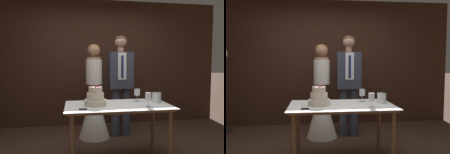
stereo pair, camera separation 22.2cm
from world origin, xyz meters
TOP-DOWN VIEW (x-y plane):
  - wall_back at (0.00, 1.95)m, footprint 5.43×0.12m
  - cake_table at (0.14, 0.12)m, footprint 1.41×0.80m
  - tiered_cake at (-0.16, 0.13)m, footprint 0.29×0.29m
  - cake_knife at (-0.25, -0.13)m, footprint 0.46×0.06m
  - wine_glass_near at (0.50, -0.08)m, footprint 0.08×0.08m
  - wine_glass_middle at (0.46, 0.31)m, footprint 0.08×0.08m
  - hurricane_candle at (0.71, 0.19)m, footprint 0.13×0.13m
  - bride at (-0.10, 1.07)m, footprint 0.54×0.54m
  - groom at (0.38, 1.07)m, footprint 0.42×0.25m

SIDE VIEW (x-z plane):
  - bride at x=-0.10m, z-range -0.21..1.43m
  - cake_table at x=0.14m, z-range 0.29..1.06m
  - cake_knife at x=-0.25m, z-range 0.76..0.78m
  - hurricane_candle at x=0.71m, z-range 0.76..0.90m
  - tiered_cake at x=-0.16m, z-range 0.73..1.00m
  - wine_glass_near at x=0.50m, z-range 0.80..0.99m
  - wine_glass_middle at x=0.46m, z-range 0.81..0.99m
  - groom at x=0.38m, z-range 0.11..1.91m
  - wall_back at x=0.00m, z-range 0.00..2.63m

